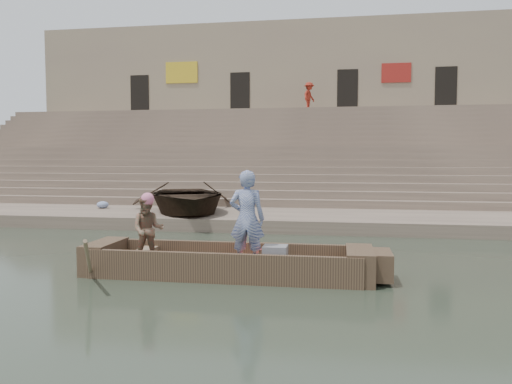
% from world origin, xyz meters
% --- Properties ---
extents(ground, '(120.00, 120.00, 0.00)m').
position_xyz_m(ground, '(0.00, 0.00, 0.00)').
color(ground, '#252F23').
rests_on(ground, ground).
extents(lower_landing, '(32.00, 4.00, 0.40)m').
position_xyz_m(lower_landing, '(0.00, 8.00, 0.20)').
color(lower_landing, gray).
rests_on(lower_landing, ground).
extents(mid_landing, '(32.00, 3.00, 2.80)m').
position_xyz_m(mid_landing, '(0.00, 15.50, 1.40)').
color(mid_landing, gray).
rests_on(mid_landing, ground).
extents(upper_landing, '(32.00, 3.00, 5.20)m').
position_xyz_m(upper_landing, '(0.00, 22.50, 2.60)').
color(upper_landing, gray).
rests_on(upper_landing, ground).
extents(ghat_steps, '(32.00, 11.00, 5.20)m').
position_xyz_m(ghat_steps, '(0.00, 17.19, 1.80)').
color(ghat_steps, gray).
rests_on(ghat_steps, ground).
extents(building_wall, '(32.00, 5.07, 11.20)m').
position_xyz_m(building_wall, '(0.00, 26.50, 5.60)').
color(building_wall, gray).
rests_on(building_wall, ground).
extents(main_rowboat, '(5.00, 1.30, 0.22)m').
position_xyz_m(main_rowboat, '(2.37, 0.63, 0.11)').
color(main_rowboat, brown).
rests_on(main_rowboat, ground).
extents(rowboat_trim, '(6.04, 2.63, 2.00)m').
position_xyz_m(rowboat_trim, '(2.58, 0.62, 0.31)').
color(rowboat_trim, brown).
rests_on(rowboat_trim, ground).
extents(standing_man, '(0.68, 0.44, 1.85)m').
position_xyz_m(standing_man, '(2.80, 0.51, 1.15)').
color(standing_man, navy).
rests_on(standing_man, main_rowboat).
extents(rowing_man, '(0.75, 0.65, 1.33)m').
position_xyz_m(rowing_man, '(0.81, 0.50, 0.89)').
color(rowing_man, '#277753').
rests_on(rowing_man, main_rowboat).
extents(television, '(0.46, 0.42, 0.40)m').
position_xyz_m(television, '(3.32, 0.63, 0.42)').
color(television, gray).
rests_on(television, main_rowboat).
extents(beached_rowboat, '(5.38, 6.19, 1.07)m').
position_xyz_m(beached_rowboat, '(-0.70, 7.84, 0.94)').
color(beached_rowboat, '#2D2116').
rests_on(beached_rowboat, lower_landing).
extents(pedestrian, '(1.02, 1.25, 1.68)m').
position_xyz_m(pedestrian, '(2.67, 22.17, 6.04)').
color(pedestrian, maroon).
rests_on(pedestrian, upper_landing).
extents(cloth_bundles, '(3.51, 0.51, 0.26)m').
position_xyz_m(cloth_bundles, '(-2.67, 8.69, 0.53)').
color(cloth_bundles, '#3F5999').
rests_on(cloth_bundles, lower_landing).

